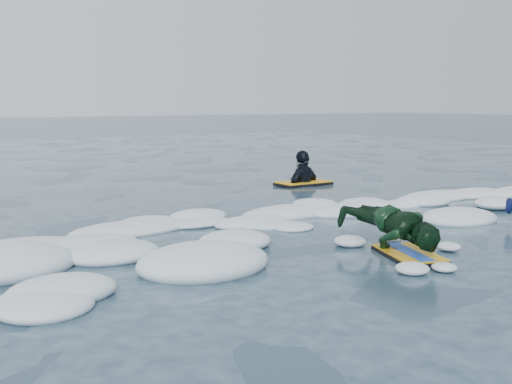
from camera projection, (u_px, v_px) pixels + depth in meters
The scene contains 4 objects.
ground at pixel (347, 244), 6.81m from camera, with size 120.00×120.00×0.00m, color #162936.
foam_band at pixel (291, 228), 7.67m from camera, with size 12.00×3.10×0.30m, color white, non-canonical shape.
prone_child_unit at pixel (396, 230), 6.28m from camera, with size 0.75×1.31×0.48m.
waiting_rider_unit at pixel (303, 191), 11.53m from camera, with size 1.00×0.58×1.49m.
Camera 1 is at (-4.37, -5.13, 1.49)m, focal length 45.00 mm.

